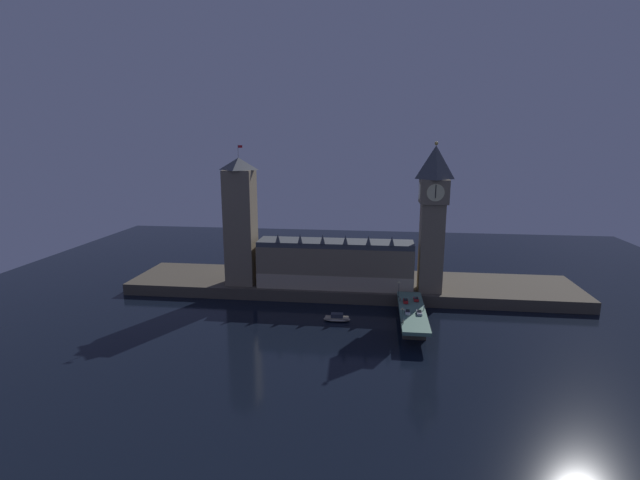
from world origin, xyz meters
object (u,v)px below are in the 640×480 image
(street_lamp_near, at_px, (402,313))
(car_southbound_trail, at_px, (416,299))
(clock_tower, at_px, (433,214))
(boat_upstream, at_px, (337,318))
(car_northbound_lead, at_px, (406,301))
(victoria_tower, at_px, (241,222))
(pedestrian_far_rail, at_px, (400,299))
(street_lamp_far, at_px, (399,287))
(car_southbound_lead, at_px, (419,312))
(car_northbound_trail, at_px, (408,312))
(pedestrian_mid_walk, at_px, (424,308))
(pedestrian_near_rail, at_px, (403,322))

(street_lamp_near, bearing_deg, car_southbound_trail, 74.52)
(clock_tower, distance_m, boat_upstream, 64.47)
(car_northbound_lead, height_order, boat_upstream, car_northbound_lead)
(victoria_tower, bearing_deg, clock_tower, -0.94)
(pedestrian_far_rail, relative_size, street_lamp_far, 0.22)
(car_southbound_lead, xyz_separation_m, pedestrian_far_rail, (-6.86, 14.13, 0.15))
(victoria_tower, height_order, car_southbound_lead, victoria_tower)
(pedestrian_far_rail, height_order, street_lamp_far, street_lamp_far)
(car_southbound_trail, bearing_deg, clock_tower, 69.44)
(car_southbound_trail, height_order, pedestrian_far_rail, pedestrian_far_rail)
(street_lamp_far, bearing_deg, boat_upstream, -154.34)
(car_northbound_trail, bearing_deg, street_lamp_near, -105.17)
(clock_tower, relative_size, car_southbound_trail, 14.95)
(car_southbound_trail, distance_m, street_lamp_far, 8.85)
(car_southbound_trail, xyz_separation_m, street_lamp_far, (-7.26, 3.22, 3.91))
(pedestrian_mid_walk, bearing_deg, car_northbound_lead, 131.14)
(boat_upstream, bearing_deg, car_southbound_trail, 15.52)
(clock_tower, relative_size, car_southbound_lead, 16.02)
(car_northbound_trail, relative_size, car_southbound_lead, 1.04)
(car_northbound_trail, relative_size, boat_upstream, 0.39)
(car_northbound_lead, relative_size, street_lamp_near, 0.69)
(pedestrian_far_rail, bearing_deg, street_lamp_near, -90.94)
(boat_upstream, bearing_deg, pedestrian_mid_walk, -3.08)
(pedestrian_far_rail, bearing_deg, pedestrian_mid_walk, -45.19)
(pedestrian_near_rail, bearing_deg, street_lamp_near, 116.71)
(car_southbound_trail, bearing_deg, pedestrian_near_rail, -104.25)
(pedestrian_near_rail, bearing_deg, car_southbound_trail, 75.75)
(car_northbound_trail, xyz_separation_m, street_lamp_far, (-2.69, 19.53, 3.83))
(clock_tower, distance_m, car_northbound_lead, 42.82)
(car_southbound_trail, bearing_deg, car_northbound_trail, -105.67)
(car_southbound_lead, relative_size, street_lamp_far, 0.59)
(pedestrian_mid_walk, bearing_deg, clock_tower, 80.38)
(car_southbound_lead, bearing_deg, street_lamp_near, -125.45)
(clock_tower, xyz_separation_m, car_northbound_lead, (-12.18, -23.51, -33.66))
(car_northbound_trail, height_order, car_southbound_lead, car_northbound_trail)
(car_southbound_lead, xyz_separation_m, street_lamp_far, (-7.26, 19.24, 3.83))
(car_northbound_lead, relative_size, pedestrian_near_rail, 2.34)
(victoria_tower, bearing_deg, pedestrian_mid_walk, -21.14)
(street_lamp_near, relative_size, street_lamp_far, 0.84)
(pedestrian_far_rail, bearing_deg, car_northbound_trail, -80.99)
(victoria_tower, height_order, street_lamp_near, victoria_tower)
(victoria_tower, distance_m, street_lamp_far, 81.31)
(clock_tower, relative_size, street_lamp_near, 11.20)
(pedestrian_near_rail, bearing_deg, car_northbound_trail, 77.94)
(boat_upstream, bearing_deg, car_northbound_trail, -14.00)
(clock_tower, height_order, car_southbound_lead, clock_tower)
(pedestrian_near_rail, bearing_deg, car_southbound_lead, 58.04)
(car_northbound_trail, bearing_deg, victoria_tower, 154.01)
(car_southbound_lead, height_order, street_lamp_near, street_lamp_near)
(pedestrian_mid_walk, distance_m, boat_upstream, 36.12)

